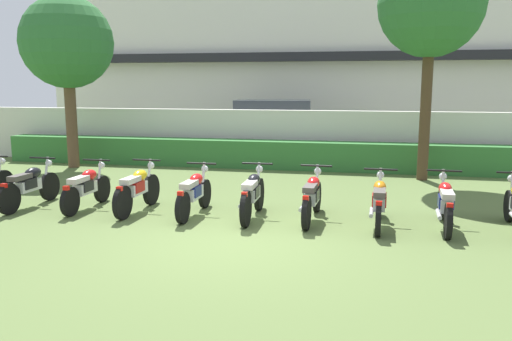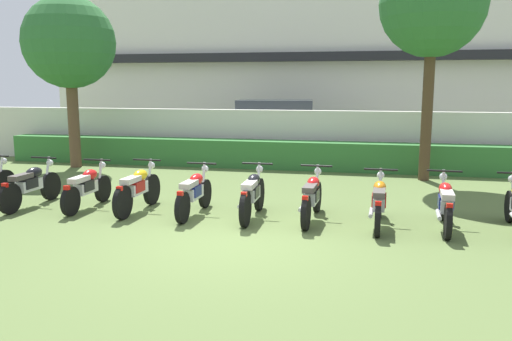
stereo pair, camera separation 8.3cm
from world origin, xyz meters
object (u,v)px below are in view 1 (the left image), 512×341
Objects in this scene: motorcycle_in_row_1 at (29,185)px; motorcycle_in_row_8 at (445,203)px; tree_far_side at (431,6)px; motorcycle_in_row_3 at (137,189)px; parked_car at (277,126)px; motorcycle_in_row_5 at (253,194)px; motorcycle_in_row_4 at (194,192)px; motorcycle_in_row_6 at (312,196)px; motorcycle_in_row_2 at (86,187)px; tree_near_inspector at (67,43)px; motorcycle_in_row_7 at (379,201)px.

motorcycle_in_row_1 reaches higher than motorcycle_in_row_8.
motorcycle_in_row_3 is (-5.79, -4.71, -3.92)m from tree_far_side.
tree_far_side is (4.64, -4.78, 3.44)m from parked_car.
motorcycle_in_row_3 is 2.30m from motorcycle_in_row_5.
motorcycle_in_row_6 is at bearing -86.95° from motorcycle_in_row_4.
motorcycle_in_row_3 reaches higher than motorcycle_in_row_2.
motorcycle_in_row_3 reaches higher than motorcycle_in_row_6.
tree_near_inspector is 2.64× the size of motorcycle_in_row_7.
motorcycle_in_row_6 is (2.23, -9.43, -0.49)m from parked_car.
tree_near_inspector is at bearing 179.95° from tree_far_side.
tree_far_side reaches higher than motorcycle_in_row_1.
motorcycle_in_row_5 is 0.97× the size of motorcycle_in_row_6.
tree_far_side is at bearing -43.40° from motorcycle_in_row_4.
motorcycle_in_row_5 reaches higher than motorcycle_in_row_1.
tree_near_inspector is at bearing 23.21° from motorcycle_in_row_1.
motorcycle_in_row_6 is at bearing -31.57° from tree_near_inspector.
tree_near_inspector reaches higher than motorcycle_in_row_2.
motorcycle_in_row_4 is 0.97× the size of motorcycle_in_row_7.
motorcycle_in_row_3 is 4.58m from motorcycle_in_row_7.
motorcycle_in_row_1 is at bearing 93.92° from motorcycle_in_row_6.
tree_far_side is 3.13× the size of motorcycle_in_row_4.
motorcycle_in_row_6 reaches higher than motorcycle_in_row_4.
motorcycle_in_row_2 is 1.10m from motorcycle_in_row_3.
parked_car is at bearing 134.16° from tree_far_side.
tree_near_inspector is 2.66× the size of motorcycle_in_row_5.
motorcycle_in_row_2 is 3.40m from motorcycle_in_row_5.
motorcycle_in_row_5 is (2.30, -0.01, 0.00)m from motorcycle_in_row_3.
motorcycle_in_row_8 is (3.39, -0.01, -0.01)m from motorcycle_in_row_5.
motorcycle_in_row_2 is at bearing 90.88° from motorcycle_in_row_3.
motorcycle_in_row_8 is at bearing -90.81° from motorcycle_in_row_5.
motorcycle_in_row_2 is 0.93× the size of motorcycle_in_row_6.
motorcycle_in_row_3 is at bearing -103.11° from parked_car.
tree_far_side is at bearing -52.00° from parked_car.
motorcycle_in_row_5 is at bearing -90.27° from motorcycle_in_row_2.
motorcycle_in_row_1 is (-3.46, -9.56, -0.49)m from parked_car.
motorcycle_in_row_3 is (2.30, 0.07, 0.01)m from motorcycle_in_row_1.
parked_car is at bearing -18.33° from motorcycle_in_row_1.
motorcycle_in_row_8 is at bearing -88.06° from motorcycle_in_row_1.
motorcycle_in_row_8 is at bearing -83.91° from motorcycle_in_row_7.
tree_near_inspector is at bearing 49.43° from motorcycle_in_row_4.
tree_near_inspector reaches higher than parked_car.
motorcycle_in_row_3 is 5.68m from motorcycle_in_row_8.
motorcycle_in_row_5 is (3.40, -0.03, 0.02)m from motorcycle_in_row_2.
motorcycle_in_row_8 is (-0.11, -4.73, -3.93)m from tree_far_side.
parked_car reaches higher than motorcycle_in_row_7.
motorcycle_in_row_4 is at bearing -89.50° from motorcycle_in_row_3.
tree_far_side reaches higher than motorcycle_in_row_7.
motorcycle_in_row_7 is (5.68, -0.12, 0.01)m from motorcycle_in_row_2.
parked_car is 2.48× the size of motorcycle_in_row_8.
motorcycle_in_row_2 is 4.49m from motorcycle_in_row_6.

